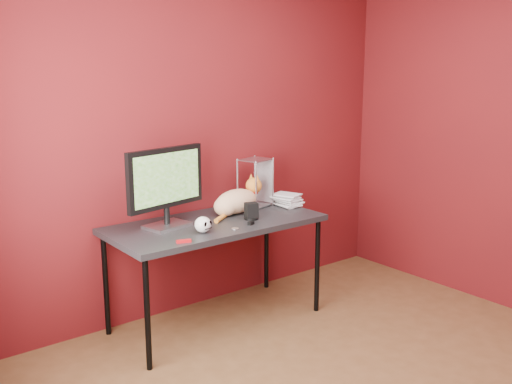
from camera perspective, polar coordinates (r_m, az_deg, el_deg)
room at (r=2.94m, az=13.45°, el=5.18°), size 3.52×3.52×2.61m
desk at (r=3.99m, az=-4.04°, el=-3.64°), size 1.50×0.70×0.75m
monitor at (r=3.80m, az=-9.01°, el=0.85°), size 0.61×0.25×0.54m
cat at (r=4.17m, az=-1.94°, el=-0.90°), size 0.54×0.29×0.26m
skull_mug at (r=3.70m, az=-5.33°, el=-3.26°), size 0.11×0.11×0.10m
speaker at (r=4.01m, az=-0.47°, el=-1.97°), size 0.10×0.10×0.12m
book_stack at (r=4.29m, az=2.46°, el=5.04°), size 0.21×0.24×1.00m
wire_rack at (r=4.35m, az=-0.06°, el=0.96°), size 0.26×0.23×0.38m
pocket_knife at (r=3.52m, az=-7.24°, el=-4.90°), size 0.09×0.05×0.02m
black_gadget at (r=3.88m, az=-0.52°, el=-3.13°), size 0.05×0.04×0.02m
washer at (r=3.78m, az=-2.09°, el=-3.68°), size 0.05×0.05×0.00m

